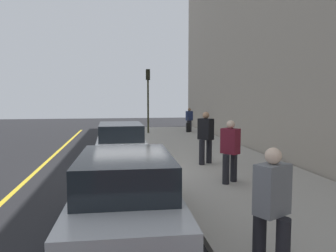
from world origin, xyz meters
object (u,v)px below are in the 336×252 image
(pedestrian_black_coat, at_px, (206,136))
(pedestrian_navy_coat, at_px, (189,119))
(pedestrian_grey_coat, at_px, (272,206))
(rolling_suitcase, at_px, (188,127))
(traffic_light_pole, at_px, (148,90))
(parked_car_silver, at_px, (126,194))
(parked_car_white, at_px, (121,142))
(pedestrian_burgundy_coat, at_px, (230,150))

(pedestrian_black_coat, relative_size, pedestrian_navy_coat, 1.14)
(pedestrian_grey_coat, xyz_separation_m, pedestrian_navy_coat, (18.07, -2.91, -0.05))
(rolling_suitcase, bearing_deg, traffic_light_pole, 91.64)
(parked_car_silver, xyz_separation_m, pedestrian_navy_coat, (16.18, -4.81, 0.26))
(parked_car_white, height_order, rolling_suitcase, parked_car_white)
(pedestrian_navy_coat, distance_m, rolling_suitcase, 0.72)
(parked_car_white, relative_size, pedestrian_navy_coat, 2.96)
(parked_car_silver, relative_size, parked_car_white, 0.97)
(pedestrian_black_coat, relative_size, traffic_light_pole, 0.44)
(parked_car_white, height_order, pedestrian_grey_coat, pedestrian_grey_coat)
(pedestrian_burgundy_coat, height_order, pedestrian_grey_coat, pedestrian_burgundy_coat)
(parked_car_silver, relative_size, pedestrian_burgundy_coat, 2.69)
(parked_car_white, bearing_deg, pedestrian_navy_coat, -27.38)
(pedestrian_grey_coat, height_order, pedestrian_navy_coat, pedestrian_grey_coat)
(pedestrian_burgundy_coat, bearing_deg, pedestrian_black_coat, -0.43)
(parked_car_silver, relative_size, pedestrian_grey_coat, 2.74)
(parked_car_white, height_order, traffic_light_pole, traffic_light_pole)
(pedestrian_navy_coat, relative_size, traffic_light_pole, 0.39)
(pedestrian_burgundy_coat, xyz_separation_m, rolling_suitcase, (13.11, -1.69, -0.61))
(pedestrian_grey_coat, relative_size, pedestrian_navy_coat, 1.05)
(parked_car_silver, bearing_deg, pedestrian_navy_coat, -16.55)
(pedestrian_black_coat, bearing_deg, rolling_suitcase, -9.04)
(pedestrian_burgundy_coat, height_order, pedestrian_navy_coat, pedestrian_burgundy_coat)
(pedestrian_black_coat, relative_size, pedestrian_burgundy_coat, 1.07)
(traffic_light_pole, xyz_separation_m, rolling_suitcase, (0.08, -2.74, -2.53))
(traffic_light_pole, height_order, rolling_suitcase, traffic_light_pole)
(parked_car_white, distance_m, pedestrian_navy_coat, 10.50)
(pedestrian_grey_coat, bearing_deg, parked_car_white, 12.36)
(parked_car_white, bearing_deg, traffic_light_pole, -12.22)
(pedestrian_navy_coat, bearing_deg, pedestrian_grey_coat, 170.84)
(pedestrian_burgundy_coat, bearing_deg, pedestrian_navy_coat, -7.88)
(pedestrian_burgundy_coat, bearing_deg, parked_car_silver, 131.93)
(parked_car_white, distance_m, traffic_light_pole, 9.30)
(parked_car_silver, height_order, pedestrian_burgundy_coat, pedestrian_burgundy_coat)
(parked_car_silver, bearing_deg, rolling_suitcase, -16.37)
(pedestrian_black_coat, height_order, pedestrian_navy_coat, pedestrian_black_coat)
(parked_car_white, xyz_separation_m, traffic_light_pole, (8.82, -1.91, 2.24))
(parked_car_silver, height_order, pedestrian_black_coat, pedestrian_black_coat)
(pedestrian_black_coat, bearing_deg, parked_car_silver, 150.55)
(pedestrian_burgundy_coat, xyz_separation_m, traffic_light_pole, (13.03, 1.04, 1.93))
(pedestrian_burgundy_coat, height_order, rolling_suitcase, pedestrian_burgundy_coat)
(parked_car_silver, height_order, traffic_light_pole, traffic_light_pole)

